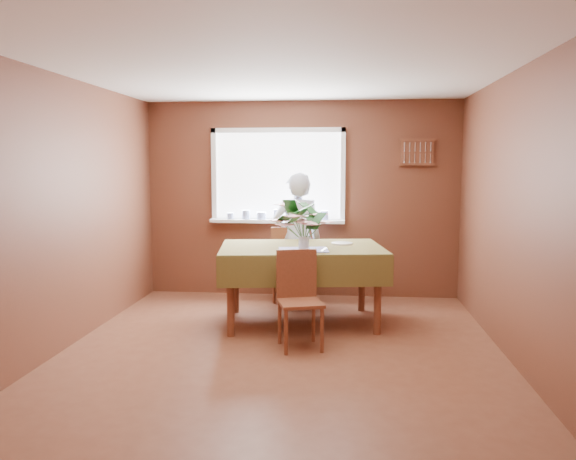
# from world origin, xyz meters

# --- Properties ---
(floor) EXTENTS (4.50, 4.50, 0.00)m
(floor) POSITION_xyz_m (0.00, 0.00, 0.00)
(floor) COLOR brown
(floor) RESTS_ON ground
(ceiling) EXTENTS (4.50, 4.50, 0.00)m
(ceiling) POSITION_xyz_m (0.00, 0.00, 2.50)
(ceiling) COLOR white
(ceiling) RESTS_ON wall_back
(wall_back) EXTENTS (4.00, 0.00, 4.00)m
(wall_back) POSITION_xyz_m (0.00, 2.25, 1.25)
(wall_back) COLOR brown
(wall_back) RESTS_ON floor
(wall_front) EXTENTS (4.00, 0.00, 4.00)m
(wall_front) POSITION_xyz_m (0.00, -2.25, 1.25)
(wall_front) COLOR brown
(wall_front) RESTS_ON floor
(wall_left) EXTENTS (0.00, 4.50, 4.50)m
(wall_left) POSITION_xyz_m (-2.00, 0.00, 1.25)
(wall_left) COLOR brown
(wall_left) RESTS_ON floor
(wall_right) EXTENTS (0.00, 4.50, 4.50)m
(wall_right) POSITION_xyz_m (2.00, 0.00, 1.25)
(wall_right) COLOR brown
(wall_right) RESTS_ON floor
(window_assembly) EXTENTS (1.72, 0.20, 1.22)m
(window_assembly) POSITION_xyz_m (-0.30, 2.19, 1.34)
(window_assembly) COLOR white
(window_assembly) RESTS_ON wall_back
(spoon_rack) EXTENTS (0.44, 0.05, 0.33)m
(spoon_rack) POSITION_xyz_m (1.45, 2.22, 1.85)
(spoon_rack) COLOR brown
(spoon_rack) RESTS_ON wall_back
(dining_table) EXTENTS (1.86, 1.40, 0.84)m
(dining_table) POSITION_xyz_m (0.11, 0.95, 0.73)
(dining_table) COLOR brown
(dining_table) RESTS_ON floor
(chair_far) EXTENTS (0.43, 0.43, 0.94)m
(chair_far) POSITION_xyz_m (-0.11, 1.83, 0.51)
(chair_far) COLOR brown
(chair_far) RESTS_ON floor
(chair_near) EXTENTS (0.48, 0.48, 0.90)m
(chair_near) POSITION_xyz_m (0.14, 0.17, 0.49)
(chair_near) COLOR brown
(chair_near) RESTS_ON floor
(seated_woman) EXTENTS (0.64, 0.47, 1.60)m
(seated_woman) POSITION_xyz_m (-0.01, 1.73, 0.80)
(seated_woman) COLOR white
(seated_woman) RESTS_ON floor
(flower_bouquet) EXTENTS (0.56, 0.56, 0.48)m
(flower_bouquet) POSITION_xyz_m (0.15, 0.72, 1.14)
(flower_bouquet) COLOR white
(flower_bouquet) RESTS_ON dining_table
(side_plate) EXTENTS (0.28, 0.28, 0.01)m
(side_plate) POSITION_xyz_m (0.53, 1.16, 0.84)
(side_plate) COLOR white
(side_plate) RESTS_ON dining_table
(table_knife) EXTENTS (0.06, 0.23, 0.00)m
(table_knife) POSITION_xyz_m (0.35, 0.70, 0.84)
(table_knife) COLOR silver
(table_knife) RESTS_ON dining_table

